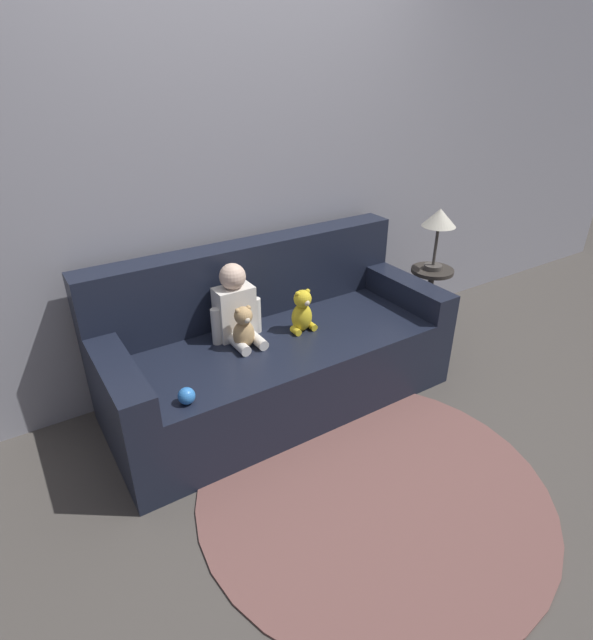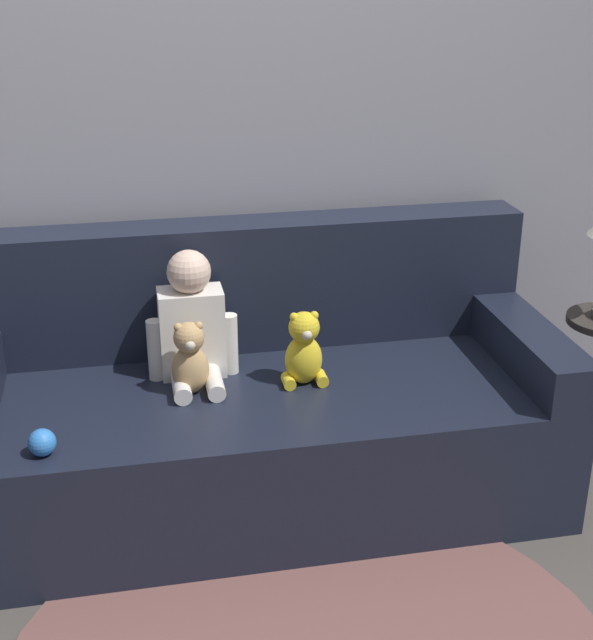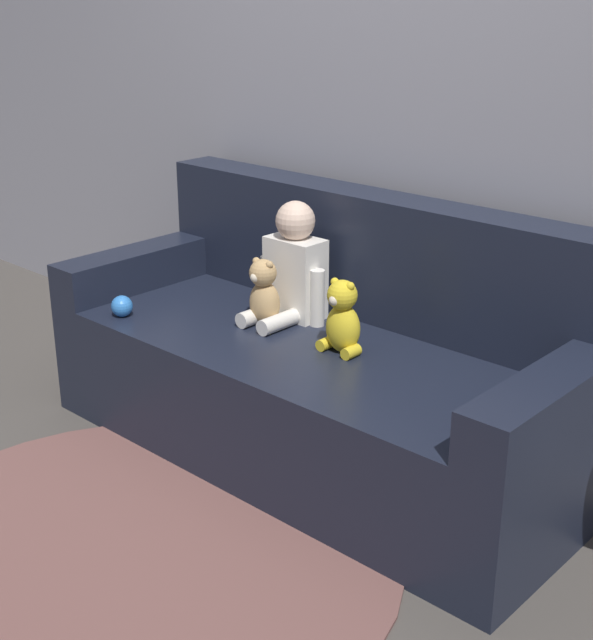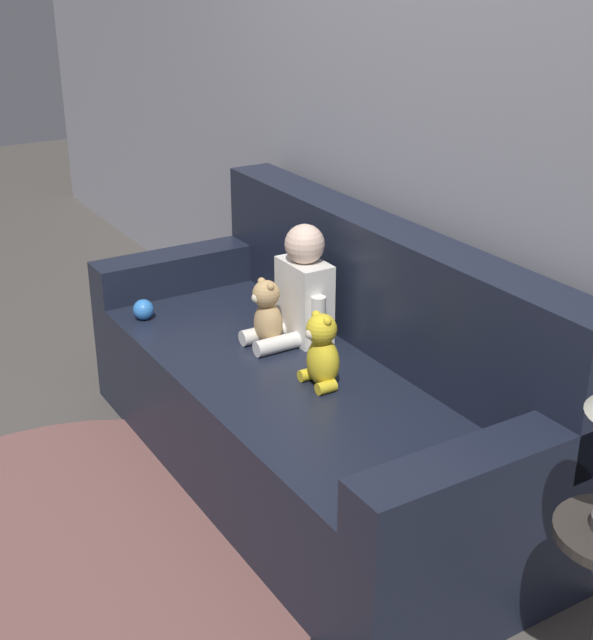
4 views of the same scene
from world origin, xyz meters
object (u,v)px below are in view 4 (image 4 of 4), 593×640
object	(u,v)px
couch	(319,395)
plush_toy_side	(322,352)
teddy_bear_brown	(267,313)
toy_ball	(143,310)
person_baby	(301,292)

from	to	relation	value
couch	plush_toy_side	distance (m)	0.29
teddy_bear_brown	plush_toy_side	distance (m)	0.36
teddy_bear_brown	toy_ball	bearing A→B (deg)	-146.47
person_baby	plush_toy_side	distance (m)	0.37
teddy_bear_brown	person_baby	bearing A→B (deg)	80.95
couch	teddy_bear_brown	distance (m)	0.34
plush_toy_side	toy_ball	bearing A→B (deg)	-160.37
person_baby	plush_toy_side	size ratio (longest dim) A/B	1.70
person_baby	teddy_bear_brown	size ratio (longest dim) A/B	1.75
teddy_bear_brown	plush_toy_side	bearing A→B (deg)	-0.78
couch	toy_ball	distance (m)	0.77
person_baby	couch	bearing A→B (deg)	-14.11
teddy_bear_brown	plush_toy_side	xyz separation A→B (m)	(0.36, -0.00, -0.00)
person_baby	teddy_bear_brown	xyz separation A→B (m)	(-0.02, -0.13, -0.06)
person_baby	teddy_bear_brown	distance (m)	0.14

